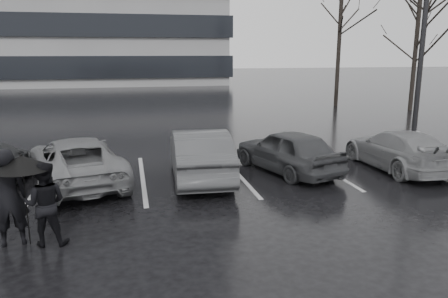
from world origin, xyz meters
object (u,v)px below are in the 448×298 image
lamp_post (424,28)px  tree_north (339,40)px  pedestrian_left (8,198)px  car_main (288,151)px  pedestrian_right (45,204)px  tree_east (422,42)px  car_west_a (200,154)px  car_east (398,150)px  tree_ne (415,52)px  car_west_b (76,161)px

lamp_post → tree_north: lamp_post is taller
lamp_post → tree_north: (1.62, 10.57, -0.25)m
pedestrian_left → lamp_post: bearing=-164.9°
car_main → tree_north: (8.89, 14.71, 3.59)m
pedestrian_left → pedestrian_right: 0.67m
lamp_post → tree_east: bearing=53.7°
car_west_a → car_east: car_west_a is taller
lamp_post → tree_ne: bearing=55.9°
car_west_a → pedestrian_right: (-3.52, -3.72, 0.08)m
car_west_b → pedestrian_left: size_ratio=2.50×
car_main → car_west_a: car_west_a is taller
car_main → tree_east: bearing=-159.9°
lamp_post → tree_ne: (5.12, 7.57, -1.00)m
car_west_a → tree_north: tree_north is taller
car_main → pedestrian_right: 7.30m
pedestrian_left → tree_north: tree_north is taller
car_main → car_west_a: 2.70m
lamp_post → tree_east: 4.46m
pedestrian_right → tree_ne: bearing=-134.6°
car_west_b → car_west_a: bearing=162.9°
car_west_b → tree_east: tree_east is taller
tree_ne → car_east: bearing=-126.4°
car_east → tree_ne: (8.95, 12.13, 2.89)m
pedestrian_left → tree_ne: tree_ne is taller
car_east → tree_ne: tree_ne is taller
car_west_b → pedestrian_right: bearing=74.3°
car_east → tree_east: (6.45, 8.13, 3.39)m
car_east → pedestrian_right: pedestrian_right is taller
pedestrian_left → car_main: bearing=-165.5°
tree_east → pedestrian_right: bearing=-144.4°
lamp_post → tree_ne: size_ratio=1.41×
lamp_post → tree_north: bearing=81.3°
car_east → car_west_a: bearing=-3.8°
car_west_a → car_east: (6.14, -0.30, -0.11)m
pedestrian_left → tree_ne: bearing=-155.2°
car_east → lamp_post: (3.83, 4.55, 3.89)m
pedestrian_right → tree_north: bearing=-123.7°
tree_north → car_west_b: bearing=-135.7°
car_west_b → pedestrian_right: pedestrian_right is taller
car_east → tree_east: 10.91m
car_west_a → car_west_b: size_ratio=0.93×
pedestrian_right → car_west_a: bearing=-127.9°
car_main → tree_ne: bearing=-154.5°
tree_east → car_main: bearing=-142.0°
car_main → car_east: car_main is taller
car_main → tree_north: bearing=-139.0°
car_main → car_west_b: bearing=-18.7°
tree_east → lamp_post: bearing=-126.3°
lamp_post → tree_ne: lamp_post is taller
car_west_a → pedestrian_right: size_ratio=2.72×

